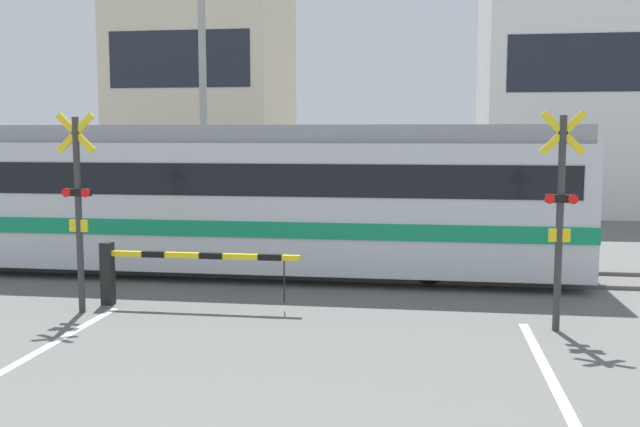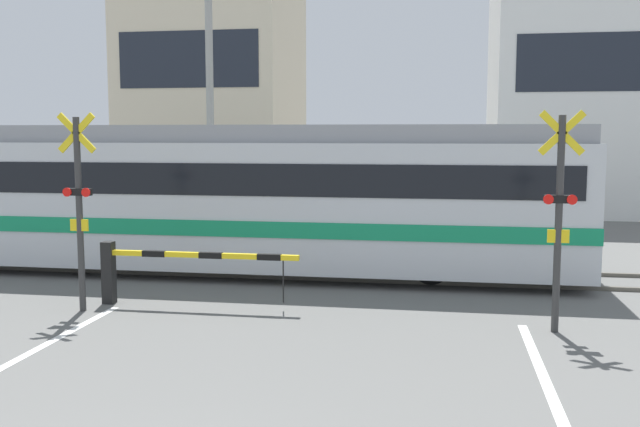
{
  "view_description": "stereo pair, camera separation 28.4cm",
  "coord_description": "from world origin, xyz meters",
  "px_view_note": "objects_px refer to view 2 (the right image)",
  "views": [
    {
      "loc": [
        1.86,
        -3.83,
        3.03
      ],
      "look_at": [
        0.0,
        8.73,
        1.6
      ],
      "focal_mm": 40.0,
      "sensor_mm": 36.0,
      "label": 1
    },
    {
      "loc": [
        2.14,
        -3.78,
        3.03
      ],
      "look_at": [
        0.0,
        8.73,
        1.6
      ],
      "focal_mm": 40.0,
      "sensor_mm": 36.0,
      "label": 2
    }
  ],
  "objects_px": {
    "crossing_barrier_far": "(468,226)",
    "crossing_signal_left": "(79,203)",
    "commuter_train": "(201,193)",
    "crossing_barrier_near": "(155,264)",
    "pedestrian": "(405,206)",
    "crossing_signal_right": "(559,211)"
  },
  "relations": [
    {
      "from": "commuter_train",
      "to": "crossing_barrier_far",
      "type": "bearing_deg",
      "value": 26.13
    },
    {
      "from": "commuter_train",
      "to": "crossing_barrier_far",
      "type": "distance_m",
      "value": 6.66
    },
    {
      "from": "crossing_barrier_near",
      "to": "pedestrian",
      "type": "xyz_separation_m",
      "value": [
        3.98,
        8.28,
        0.28
      ]
    },
    {
      "from": "crossing_barrier_far",
      "to": "crossing_signal_right",
      "type": "bearing_deg",
      "value": -81.0
    },
    {
      "from": "crossing_barrier_near",
      "to": "crossing_barrier_far",
      "type": "distance_m",
      "value": 8.38
    },
    {
      "from": "crossing_signal_left",
      "to": "pedestrian",
      "type": "height_order",
      "value": "crossing_signal_left"
    },
    {
      "from": "crossing_barrier_far",
      "to": "crossing_signal_left",
      "type": "height_order",
      "value": "crossing_signal_left"
    },
    {
      "from": "crossing_barrier_near",
      "to": "crossing_signal_left",
      "type": "bearing_deg",
      "value": -151.24
    },
    {
      "from": "crossing_barrier_near",
      "to": "pedestrian",
      "type": "distance_m",
      "value": 9.19
    },
    {
      "from": "crossing_signal_left",
      "to": "commuter_train",
      "type": "bearing_deg",
      "value": 78.35
    },
    {
      "from": "commuter_train",
      "to": "crossing_barrier_far",
      "type": "relative_size",
      "value": 4.58
    },
    {
      "from": "pedestrian",
      "to": "commuter_train",
      "type": "bearing_deg",
      "value": -130.51
    },
    {
      "from": "crossing_signal_right",
      "to": "crossing_barrier_near",
      "type": "bearing_deg",
      "value": 174.98
    },
    {
      "from": "crossing_barrier_far",
      "to": "pedestrian",
      "type": "height_order",
      "value": "pedestrian"
    },
    {
      "from": "commuter_train",
      "to": "crossing_signal_left",
      "type": "relative_size",
      "value": 4.84
    },
    {
      "from": "crossing_signal_left",
      "to": "pedestrian",
      "type": "relative_size",
      "value": 1.93
    },
    {
      "from": "pedestrian",
      "to": "crossing_signal_right",
      "type": "bearing_deg",
      "value": -72.85
    },
    {
      "from": "crossing_signal_left",
      "to": "crossing_barrier_near",
      "type": "bearing_deg",
      "value": 28.76
    },
    {
      "from": "commuter_train",
      "to": "crossing_barrier_far",
      "type": "xyz_separation_m",
      "value": [
        5.91,
        2.9,
        -0.98
      ]
    },
    {
      "from": "crossing_barrier_near",
      "to": "commuter_train",
      "type": "bearing_deg",
      "value": 94.74
    },
    {
      "from": "commuter_train",
      "to": "pedestrian",
      "type": "distance_m",
      "value": 6.58
    },
    {
      "from": "commuter_train",
      "to": "crossing_barrier_far",
      "type": "height_order",
      "value": "commuter_train"
    }
  ]
}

